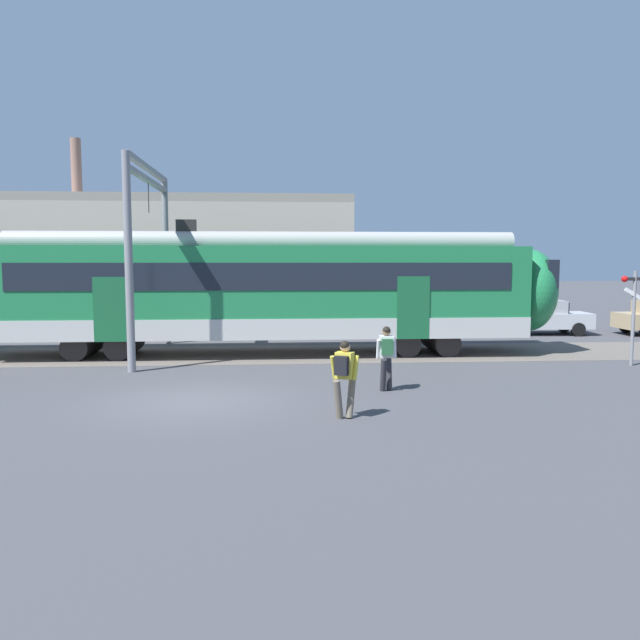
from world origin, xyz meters
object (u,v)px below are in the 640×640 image
commuter_train (15,292)px  pedestrian_white (386,353)px  pedestrian_yellow (344,372)px  parked_car_silver (543,317)px  crossing_signal (634,303)px

commuter_train → pedestrian_white: (11.68, -6.41, -1.26)m
commuter_train → pedestrian_yellow: 13.82m
pedestrian_yellow → parked_car_silver: pedestrian_yellow is taller
parked_car_silver → pedestrian_yellow: bearing=-126.7°
pedestrian_white → crossing_signal: 9.09m
pedestrian_white → commuter_train: bearing=151.2°
parked_car_silver → commuter_train: bearing=-166.3°
commuter_train → parked_car_silver: size_ratio=9.33×
pedestrian_yellow → parked_car_silver: bearing=53.3°
pedestrian_yellow → crossing_signal: 11.52m
pedestrian_yellow → parked_car_silver: size_ratio=0.41×
commuter_train → pedestrian_white: 13.39m
pedestrian_yellow → crossing_signal: bearing=31.0°
commuter_train → parked_car_silver: (20.89, 5.10, -1.47)m
pedestrian_white → parked_car_silver: 14.75m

